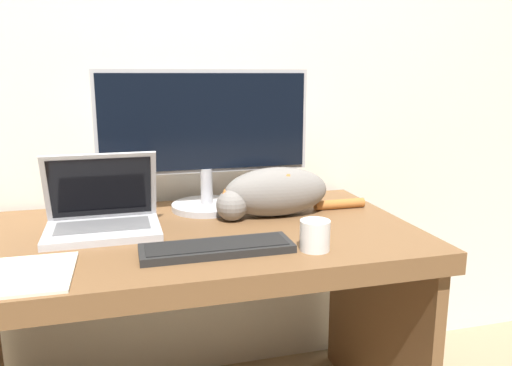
% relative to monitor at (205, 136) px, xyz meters
% --- Properties ---
extents(wall_back, '(6.40, 0.06, 2.60)m').
position_rel_monitor_xyz_m(wall_back, '(-0.09, 0.20, 0.35)').
color(wall_back, silver).
rests_on(wall_back, ground_plane).
extents(desk, '(1.32, 0.74, 0.71)m').
position_rel_monitor_xyz_m(desk, '(-0.09, -0.22, -0.40)').
color(desk, brown).
rests_on(desk, ground_plane).
extents(monitor, '(0.69, 0.24, 0.46)m').
position_rel_monitor_xyz_m(monitor, '(0.00, 0.00, 0.00)').
color(monitor, '#B2B2B7').
rests_on(monitor, desk).
extents(laptop, '(0.32, 0.23, 0.23)m').
position_rel_monitor_xyz_m(laptop, '(-0.33, -0.17, -0.20)').
color(laptop, '#B7B7BC').
rests_on(laptop, desk).
extents(external_keyboard, '(0.39, 0.12, 0.02)m').
position_rel_monitor_xyz_m(external_keyboard, '(-0.05, -0.42, -0.24)').
color(external_keyboard, black).
rests_on(external_keyboard, desk).
extents(cat, '(0.52, 0.14, 0.16)m').
position_rel_monitor_xyz_m(cat, '(0.19, -0.14, -0.17)').
color(cat, gray).
rests_on(cat, desk).
extents(coffee_mug, '(0.08, 0.08, 0.08)m').
position_rel_monitor_xyz_m(coffee_mug, '(0.20, -0.47, -0.21)').
color(coffee_mug, white).
rests_on(coffee_mug, desk).
extents(paper_notepad, '(0.19, 0.24, 0.01)m').
position_rel_monitor_xyz_m(paper_notepad, '(-0.48, -0.46, -0.24)').
color(paper_notepad, white).
rests_on(paper_notepad, desk).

